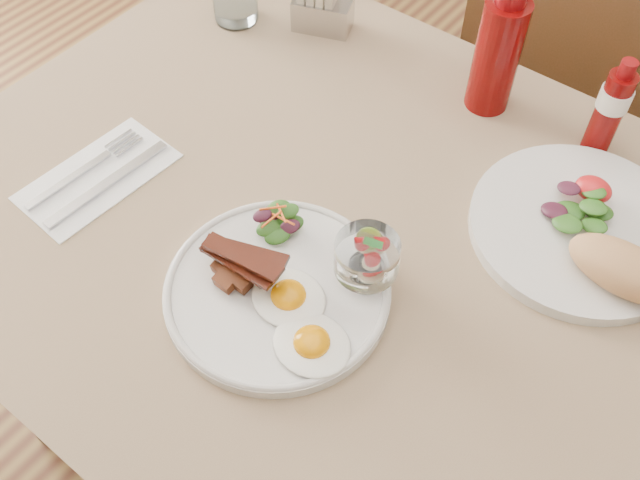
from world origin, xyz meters
TOP-DOWN VIEW (x-y plane):
  - table at (0.00, 0.00)m, footprint 1.33×0.88m
  - chair_far at (0.00, 0.66)m, footprint 0.42×0.42m
  - main_plate at (-0.08, -0.14)m, footprint 0.28×0.28m
  - fried_eggs at (-0.03, -0.16)m, footprint 0.17×0.13m
  - bacon_potato_pile at (-0.13, -0.15)m, footprint 0.12×0.07m
  - side_salad at (-0.14, -0.07)m, footprint 0.07×0.06m
  - fruit_cup at (-0.01, -0.06)m, footprint 0.08×0.08m
  - second_plate at (0.19, 0.17)m, footprint 0.30×0.29m
  - ketchup_bottle at (-0.05, 0.33)m, footprint 0.09×0.09m
  - hot_sauce_bottle at (0.12, 0.34)m, footprint 0.05×0.05m
  - sugar_caddy at (-0.37, 0.32)m, footprint 0.11×0.08m
  - napkin_cutlery at (-0.41, -0.14)m, footprint 0.13×0.22m

SIDE VIEW (x-z plane):
  - chair_far at x=0.00m, z-range 0.06..0.99m
  - table at x=0.00m, z-range 0.29..1.04m
  - napkin_cutlery at x=-0.41m, z-range 0.75..0.76m
  - main_plate at x=-0.08m, z-range 0.75..0.77m
  - second_plate at x=0.19m, z-range 0.73..0.81m
  - fried_eggs at x=-0.03m, z-range 0.76..0.79m
  - side_salad at x=-0.14m, z-range 0.76..0.80m
  - sugar_caddy at x=-0.37m, z-range 0.74..0.83m
  - bacon_potato_pile at x=-0.13m, z-range 0.77..0.82m
  - fruit_cup at x=-0.01m, z-range 0.77..0.85m
  - hot_sauce_bottle at x=0.12m, z-range 0.75..0.90m
  - ketchup_bottle at x=-0.05m, z-range 0.75..0.94m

